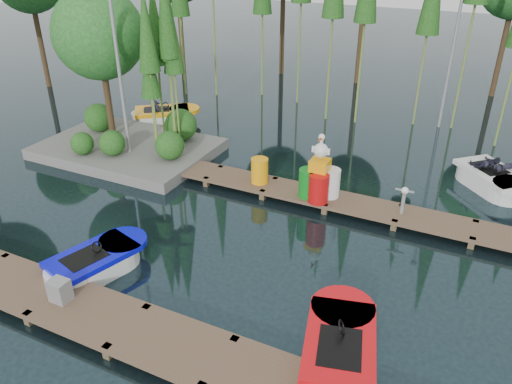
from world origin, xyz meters
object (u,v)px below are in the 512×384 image
at_px(yellow_barrel, 260,171).
at_px(utility_cabinet, 60,290).
at_px(island, 116,66).
at_px(boat_blue, 96,263).
at_px(drum_cluster, 319,180).
at_px(boat_yellow_far, 164,116).
at_px(boat_red, 339,349).

bearing_deg(yellow_barrel, utility_cabinet, -101.69).
height_order(island, yellow_barrel, island).
distance_m(boat_blue, drum_cluster, 6.65).
bearing_deg(boat_blue, boat_yellow_far, 132.77).
relative_size(utility_cabinet, yellow_barrel, 0.63).
distance_m(boat_yellow_far, drum_cluster, 9.34).
relative_size(boat_blue, boat_yellow_far, 0.93).
height_order(boat_red, yellow_barrel, yellow_barrel).
distance_m(yellow_barrel, drum_cluster, 2.04).
xyz_separation_m(island, drum_cluster, (7.98, -0.94, -2.29)).
bearing_deg(boat_red, boat_yellow_far, 124.58).
relative_size(boat_yellow_far, drum_cluster, 1.54).
height_order(island, boat_red, island).
height_order(utility_cabinet, drum_cluster, drum_cluster).
xyz_separation_m(yellow_barrel, drum_cluster, (2.02, -0.15, 0.19)).
height_order(island, drum_cluster, island).
bearing_deg(boat_red, utility_cabinet, 178.15).
relative_size(island, drum_cluster, 3.34).
bearing_deg(drum_cluster, boat_yellow_far, 154.70).
bearing_deg(boat_red, boat_blue, 164.78).
xyz_separation_m(boat_blue, yellow_barrel, (1.75, 5.60, 0.45)).
bearing_deg(boat_yellow_far, drum_cluster, -41.73).
bearing_deg(utility_cabinet, boat_yellow_far, 114.58).
bearing_deg(boat_yellow_far, island, -98.07).
xyz_separation_m(boat_blue, drum_cluster, (3.77, 5.45, 0.63)).
relative_size(boat_yellow_far, yellow_barrel, 3.84).
relative_size(utility_cabinet, drum_cluster, 0.25).
bearing_deg(boat_blue, utility_cabinet, -61.41).
bearing_deg(boat_blue, island, 139.87).
relative_size(boat_blue, boat_red, 0.92).
distance_m(island, boat_yellow_far, 4.21).
bearing_deg(boat_red, drum_cluster, 99.45).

